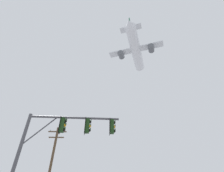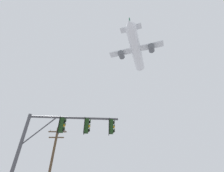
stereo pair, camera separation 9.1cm
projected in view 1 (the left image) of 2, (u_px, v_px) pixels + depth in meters
name	position (u px, v px, depth m)	size (l,w,h in m)	color
signal_pole_near	(64.00, 134.00, 9.69)	(5.85, 0.63, 5.54)	#4C4C51
utility_pole	(52.00, 161.00, 17.52)	(2.20, 0.28, 8.10)	brown
airplane	(136.00, 50.00, 53.51)	(17.79, 23.04, 6.39)	white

